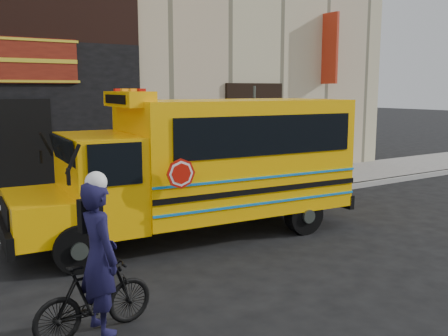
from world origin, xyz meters
TOP-DOWN VIEW (x-y plane):
  - ground at (0.00, 0.00)m, footprint 120.00×120.00m
  - curb at (0.00, 2.60)m, footprint 40.00×0.20m
  - sidewalk at (0.00, 4.10)m, footprint 40.00×3.00m
  - school_bus at (-0.56, 0.91)m, footprint 7.04×2.67m
  - sign_pole at (2.00, 2.74)m, footprint 0.07×0.27m
  - bicycle at (-3.89, -2.00)m, footprint 1.56×0.60m
  - cyclist at (-3.84, -2.05)m, footprint 0.51×0.72m

SIDE VIEW (x-z plane):
  - ground at x=0.00m, z-range 0.00..0.00m
  - curb at x=0.00m, z-range 0.00..0.15m
  - sidewalk at x=0.00m, z-range 0.00..0.15m
  - bicycle at x=-3.89m, z-range 0.00..0.92m
  - cyclist at x=-3.84m, z-range 0.00..1.86m
  - school_bus at x=-0.56m, z-range 0.05..2.97m
  - sign_pole at x=2.00m, z-range 0.16..3.20m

